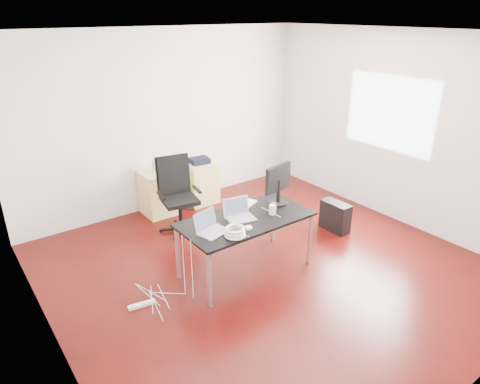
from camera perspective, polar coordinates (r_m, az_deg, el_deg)
room_shell at (r=4.93m, az=4.14°, el=4.00°), size 5.00×5.00×5.00m
desk at (r=5.12m, az=0.78°, el=-4.03°), size 1.60×0.80×0.73m
office_chair at (r=6.22m, az=-8.36°, el=0.10°), size 0.56×0.58×1.08m
filing_cabinet_left at (r=6.88m, az=-10.78°, el=-0.10°), size 0.50×0.50×0.70m
filing_cabinet_right at (r=7.20m, az=-5.41°, el=1.31°), size 0.50×0.50×0.70m
pc_tower at (r=6.44m, az=12.56°, el=-3.18°), size 0.20×0.45×0.44m
wastebasket at (r=7.11m, az=-6.78°, el=-0.90°), size 0.28×0.28×0.28m
power_strip at (r=5.00m, az=-12.97°, el=-14.43°), size 0.31×0.11×0.04m
laptop_left at (r=4.78m, az=-3.94°, el=-4.73°), size 0.38×0.33×0.23m
laptop_right at (r=5.08m, az=-0.10°, el=-2.92°), size 0.37×0.31×0.23m
monitor at (r=5.41m, az=5.10°, el=1.32°), size 0.45×0.26×0.51m
keyboard at (r=5.37m, az=0.54°, el=-1.90°), size 0.46×0.31×0.02m
cup_white at (r=5.18m, az=4.33°, el=-2.36°), size 0.11×0.11×0.12m
cup_brown at (r=5.29m, az=4.52°, el=-1.94°), size 0.10×0.10×0.10m
cable_coil at (r=4.68m, az=-0.68°, el=-5.36°), size 0.24×0.24×0.11m
power_adapter at (r=4.85m, az=1.14°, el=-4.79°), size 0.08×0.08×0.03m
speaker at (r=6.74m, az=-11.18°, el=3.39°), size 0.10×0.09×0.18m
navy_garment at (r=7.04m, az=-5.43°, el=4.21°), size 0.32×0.27×0.09m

